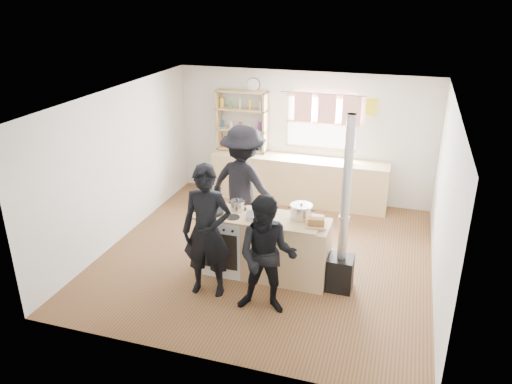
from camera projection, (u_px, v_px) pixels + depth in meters
The scene contains 14 objects.
ground at pixel (267, 255), 7.91m from camera, with size 5.00×5.00×0.01m, color brown.
back_counter at pixel (299, 180), 9.69m from camera, with size 3.40×0.55×0.90m, color #CFB37D.
shelving_unit at pixel (242, 121), 9.72m from camera, with size 1.00×0.28×1.20m.
thermos at pixel (351, 156), 9.20m from camera, with size 0.10×0.10×0.28m, color silver.
cooking_island at pixel (266, 246), 7.20m from camera, with size 1.97×0.64×0.93m.
skillet_greens at pixel (212, 211), 7.13m from camera, with size 0.39×0.39×0.05m.
roast_tray at pixel (258, 216), 6.98m from camera, with size 0.37×0.32×0.07m.
stockpot_stove at pixel (238, 205), 7.22m from camera, with size 0.21×0.21×0.17m.
stockpot_counter at pixel (301, 211), 6.96m from camera, with size 0.31×0.31×0.23m.
bread_board at pixel (316, 223), 6.73m from camera, with size 0.31×0.25×0.12m.
flue_heater at pixel (342, 247), 6.79m from camera, with size 0.35×0.35×2.50m.
person_near_left at pixel (207, 232), 6.62m from camera, with size 0.68×0.44×1.86m, color black.
person_near_right at pixel (267, 256), 6.26m from camera, with size 0.78×0.61×1.61m, color black.
person_far at pixel (244, 185), 8.03m from camera, with size 1.27×0.73×1.96m, color black.
Camera 1 is at (1.90, -6.66, 3.95)m, focal length 35.00 mm.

